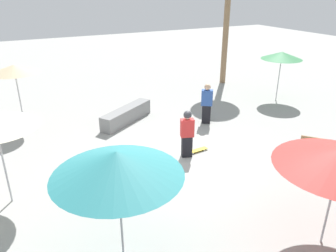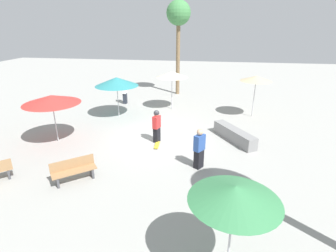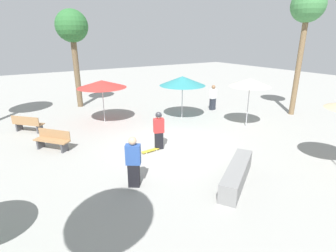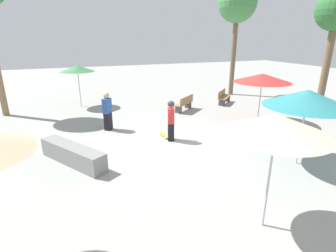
# 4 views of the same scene
# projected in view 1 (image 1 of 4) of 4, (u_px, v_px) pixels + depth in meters

# --- Properties ---
(ground_plane) EXTENTS (60.00, 60.00, 0.00)m
(ground_plane) POSITION_uv_depth(u_px,v_px,m) (174.00, 159.00, 11.04)
(ground_plane) COLOR #9E9E99
(skater_main) EXTENTS (0.49, 0.37, 1.65)m
(skater_main) POSITION_uv_depth(u_px,v_px,m) (187.00, 132.00, 10.87)
(skater_main) COLOR black
(skater_main) RESTS_ON ground_plane
(skateboard) EXTENTS (0.81, 0.25, 0.07)m
(skateboard) POSITION_uv_depth(u_px,v_px,m) (197.00, 150.00, 11.49)
(skateboard) COLOR gold
(skateboard) RESTS_ON ground_plane
(concrete_ledge) EXTENTS (2.69, 2.00, 0.63)m
(concrete_ledge) POSITION_uv_depth(u_px,v_px,m) (127.00, 115.00, 13.90)
(concrete_ledge) COLOR gray
(concrete_ledge) RESTS_ON ground_plane
(bench_near) EXTENTS (1.36, 1.51, 0.85)m
(bench_near) POSITION_uv_depth(u_px,v_px,m) (325.00, 149.00, 10.75)
(bench_near) COLOR #47474C
(bench_near) RESTS_ON ground_plane
(shade_umbrella_teal) EXTENTS (2.65, 2.65, 2.49)m
(shade_umbrella_teal) POSITION_uv_depth(u_px,v_px,m) (117.00, 163.00, 6.32)
(shade_umbrella_teal) COLOR #B7B7BC
(shade_umbrella_teal) RESTS_ON ground_plane
(shade_umbrella_tan) EXTENTS (1.90, 1.90, 2.59)m
(shade_umbrella_tan) POSITION_uv_depth(u_px,v_px,m) (14.00, 69.00, 12.56)
(shade_umbrella_tan) COLOR #B7B7BC
(shade_umbrella_tan) RESTS_ON ground_plane
(shade_umbrella_green) EXTENTS (1.96, 1.96, 2.44)m
(shade_umbrella_green) POSITION_uv_depth(u_px,v_px,m) (282.00, 56.00, 15.78)
(shade_umbrella_green) COLOR #B7B7BC
(shade_umbrella_green) RESTS_ON ground_plane
(bystander_far) EXTENTS (0.53, 0.47, 1.71)m
(bystander_far) POSITION_uv_depth(u_px,v_px,m) (207.00, 104.00, 13.59)
(bystander_far) COLOR black
(bystander_far) RESTS_ON ground_plane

